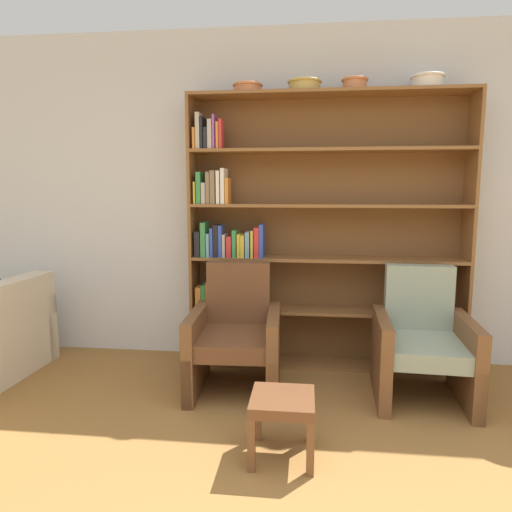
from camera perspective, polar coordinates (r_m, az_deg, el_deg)
wall_back at (r=3.88m, az=9.19°, el=7.09°), size 12.00×0.06×2.75m
bookshelf at (r=3.73m, az=5.49°, el=1.87°), size 2.20×0.30×2.20m
bowl_slate at (r=3.80m, az=-1.04°, el=20.26°), size 0.24×0.24×0.07m
bowl_copper at (r=3.77m, az=6.09°, el=20.42°), size 0.27×0.27×0.09m
bowl_olive at (r=3.79m, az=12.24°, el=20.29°), size 0.20×0.20×0.09m
bowl_sage at (r=3.87m, az=20.63°, el=19.76°), size 0.25×0.25×0.10m
armchair_leather at (r=3.39m, az=-2.56°, el=-10.03°), size 0.67×0.71×0.90m
armchair_cushioned at (r=3.45m, az=20.05°, el=-10.23°), size 0.68×0.71×0.90m
footstool at (r=2.60m, az=3.34°, el=-18.41°), size 0.34×0.34×0.35m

